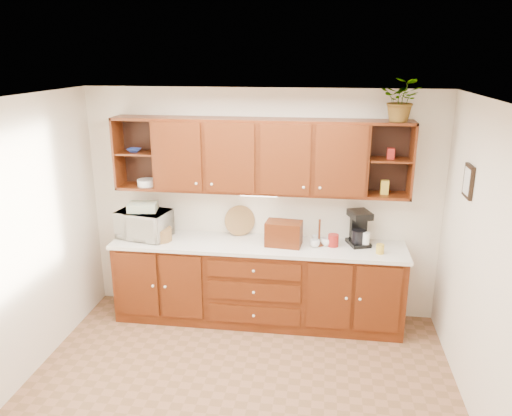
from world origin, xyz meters
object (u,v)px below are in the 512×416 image
(bread_box, at_px, (284,234))
(coffee_maker, at_px, (359,228))
(microwave, at_px, (144,224))
(potted_plant, at_px, (402,100))

(bread_box, height_order, coffee_maker, coffee_maker)
(coffee_maker, bearing_deg, bread_box, 170.97)
(microwave, xyz_separation_m, bread_box, (1.59, -0.03, -0.02))
(microwave, height_order, coffee_maker, coffee_maker)
(bread_box, distance_m, potted_plant, 1.83)
(microwave, height_order, bread_box, microwave)
(bread_box, bearing_deg, microwave, -175.49)
(microwave, xyz_separation_m, potted_plant, (2.73, 0.06, 1.41))
(coffee_maker, distance_m, potted_plant, 1.42)
(coffee_maker, xyz_separation_m, potted_plant, (0.33, -0.06, 1.38))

